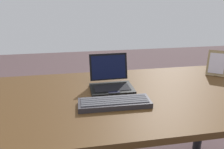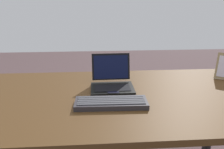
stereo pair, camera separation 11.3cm
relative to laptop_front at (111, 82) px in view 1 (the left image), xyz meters
The scene contains 4 objects.
desk 0.17m from the laptop_front, 86.44° to the right, with size 1.68×0.79×0.73m.
laptop_front is the anchor object (origin of this frame).
external_keyboard 0.22m from the laptop_front, 94.86° to the right, with size 0.35×0.12×0.03m.
photo_frame 0.73m from the laptop_front, ahead, with size 0.12×0.10×0.17m.
Camera 1 is at (-0.19, -1.00, 1.22)m, focal length 33.85 mm.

